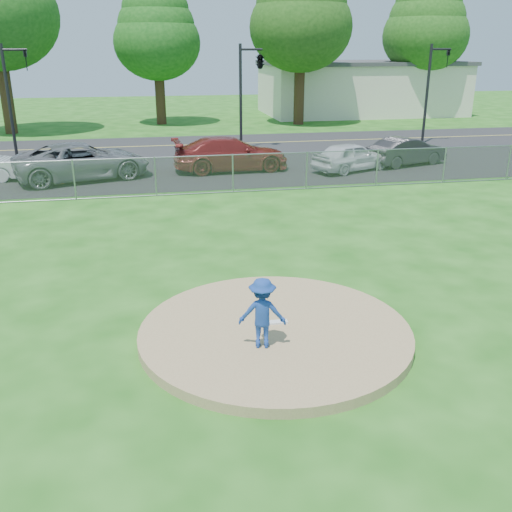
{
  "coord_description": "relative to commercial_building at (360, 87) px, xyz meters",
  "views": [
    {
      "loc": [
        -2.29,
        -9.87,
        5.46
      ],
      "look_at": [
        0.0,
        2.0,
        1.0
      ],
      "focal_mm": 40.0,
      "sensor_mm": 36.0,
      "label": 1
    }
  ],
  "objects": [
    {
      "name": "ground",
      "position": [
        -16.0,
        -28.0,
        -2.16
      ],
      "size": [
        120.0,
        120.0,
        0.0
      ],
      "primitive_type": "plane",
      "color": "#195612",
      "rests_on": "ground"
    },
    {
      "name": "parked_car_gray",
      "position": [
        -21.02,
        -22.4,
        -1.36
      ],
      "size": [
        6.21,
        4.23,
        1.58
      ],
      "primitive_type": "imported",
      "rotation": [
        0.0,
        0.0,
        1.88
      ],
      "color": "slate",
      "rests_on": "parking_lot"
    },
    {
      "name": "pitchers_mound",
      "position": [
        -16.0,
        -38.0,
        -2.06
      ],
      "size": [
        5.4,
        5.4,
        0.2
      ],
      "primitive_type": "cylinder",
      "color": "#9E8156",
      "rests_on": "ground"
    },
    {
      "name": "parked_car_pearl",
      "position": [
        -8.99,
        -22.89,
        -1.49
      ],
      "size": [
        4.18,
        2.98,
        1.32
      ],
      "primitive_type": "imported",
      "rotation": [
        0.0,
        0.0,
        1.98
      ],
      "color": "silver",
      "rests_on": "parking_lot"
    },
    {
      "name": "tree_right",
      "position": [
        -7.0,
        -6.0,
        5.49
      ],
      "size": [
        7.28,
        7.28,
        11.63
      ],
      "color": "#352113",
      "rests_on": "ground"
    },
    {
      "name": "traffic_signal_center",
      "position": [
        -12.03,
        -16.0,
        2.45
      ],
      "size": [
        1.42,
        2.48,
        5.6
      ],
      "color": "black",
      "rests_on": "ground"
    },
    {
      "name": "traffic_cone",
      "position": [
        -21.96,
        -23.0,
        -1.77
      ],
      "size": [
        0.39,
        0.39,
        0.77
      ],
      "primitive_type": "cone",
      "color": "#F25D0C",
      "rests_on": "parking_lot"
    },
    {
      "name": "tree_far_right",
      "position": [
        4.0,
        -3.0,
        4.9
      ],
      "size": [
        6.72,
        6.72,
        10.74
      ],
      "color": "#3C2716",
      "rests_on": "ground"
    },
    {
      "name": "commercial_building",
      "position": [
        0.0,
        0.0,
        0.0
      ],
      "size": [
        16.4,
        9.4,
        4.3
      ],
      "color": "beige",
      "rests_on": "ground"
    },
    {
      "name": "parked_car_darkred",
      "position": [
        -14.44,
        -21.78,
        -1.38
      ],
      "size": [
        5.41,
        2.44,
        1.54
      ],
      "primitive_type": "imported",
      "rotation": [
        0.0,
        0.0,
        1.63
      ],
      "color": "maroon",
      "rests_on": "parking_lot"
    },
    {
      "name": "parking_lot",
      "position": [
        -16.0,
        -21.5,
        -2.15
      ],
      "size": [
        50.0,
        8.0,
        0.01
      ],
      "primitive_type": "cube",
      "color": "black",
      "rests_on": "ground"
    },
    {
      "name": "chain_link_fence",
      "position": [
        -16.0,
        -26.0,
        -1.41
      ],
      "size": [
        40.0,
        0.06,
        1.5
      ],
      "primitive_type": "cube",
      "color": "gray",
      "rests_on": "ground"
    },
    {
      "name": "pitcher",
      "position": [
        -16.39,
        -38.65,
        -1.28
      ],
      "size": [
        0.96,
        0.68,
        1.35
      ],
      "primitive_type": "imported",
      "rotation": [
        0.0,
        0.0,
        2.92
      ],
      "color": "navy",
      "rests_on": "pitchers_mound"
    },
    {
      "name": "pitching_rubber",
      "position": [
        -16.0,
        -37.8,
        -1.94
      ],
      "size": [
        0.6,
        0.15,
        0.04
      ],
      "primitive_type": "cube",
      "color": "white",
      "rests_on": "pitchers_mound"
    },
    {
      "name": "tree_center",
      "position": [
        -17.0,
        -4.0,
        4.31
      ],
      "size": [
        6.16,
        6.16,
        9.84
      ],
      "color": "#372114",
      "rests_on": "ground"
    },
    {
      "name": "traffic_signal_right",
      "position": [
        -1.76,
        -16.0,
        1.2
      ],
      "size": [
        1.28,
        0.2,
        5.6
      ],
      "color": "black",
      "rests_on": "ground"
    },
    {
      "name": "street",
      "position": [
        -16.0,
        -14.0,
        -2.16
      ],
      "size": [
        60.0,
        7.0,
        0.01
      ],
      "primitive_type": "cube",
      "color": "#242426",
      "rests_on": "ground"
    },
    {
      "name": "traffic_signal_left",
      "position": [
        -24.76,
        -16.0,
        1.2
      ],
      "size": [
        1.28,
        0.2,
        5.6
      ],
      "color": "black",
      "rests_on": "ground"
    },
    {
      "name": "parked_car_charcoal",
      "position": [
        -5.85,
        -22.06,
        -1.49
      ],
      "size": [
        4.26,
        2.58,
        1.33
      ],
      "primitive_type": "imported",
      "rotation": [
        0.0,
        0.0,
        1.89
      ],
      "color": "#242426",
      "rests_on": "parking_lot"
    }
  ]
}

